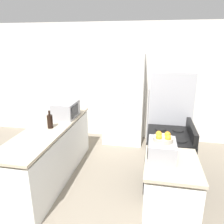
% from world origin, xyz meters
% --- Properties ---
extents(wall_back, '(7.00, 0.06, 2.60)m').
position_xyz_m(wall_back, '(0.00, 3.15, 1.30)').
color(wall_back, silver).
rests_on(wall_back, ground_plane).
extents(counter_left, '(0.60, 2.24, 0.91)m').
position_xyz_m(counter_left, '(-0.92, 1.22, 0.44)').
color(counter_left, silver).
rests_on(counter_left, ground_plane).
extents(counter_right, '(0.60, 0.76, 0.91)m').
position_xyz_m(counter_right, '(0.92, 0.48, 0.44)').
color(counter_right, silver).
rests_on(counter_right, ground_plane).
extents(pantry_cabinet, '(0.85, 0.56, 1.96)m').
position_xyz_m(pantry_cabinet, '(0.04, 2.84, 0.98)').
color(pantry_cabinet, white).
rests_on(pantry_cabinet, ground_plane).
extents(stove, '(0.66, 0.76, 1.07)m').
position_xyz_m(stove, '(0.94, 1.26, 0.46)').
color(stove, black).
rests_on(stove, ground_plane).
extents(refrigerator, '(0.71, 0.79, 1.74)m').
position_xyz_m(refrigerator, '(0.96, 2.08, 0.87)').
color(refrigerator, '#A3A3A8').
rests_on(refrigerator, ground_plane).
extents(microwave, '(0.36, 0.51, 0.27)m').
position_xyz_m(microwave, '(-0.82, 1.70, 1.05)').
color(microwave, '#939399').
rests_on(microwave, counter_left).
extents(wine_bottle, '(0.09, 0.09, 0.28)m').
position_xyz_m(wine_bottle, '(-0.86, 1.18, 1.02)').
color(wine_bottle, black).
rests_on(wine_bottle, counter_left).
extents(toaster_oven, '(0.31, 0.37, 0.20)m').
position_xyz_m(toaster_oven, '(0.80, 0.55, 1.01)').
color(toaster_oven, '#939399').
rests_on(toaster_oven, counter_right).
extents(fruit_bowl, '(0.22, 0.22, 0.10)m').
position_xyz_m(fruit_bowl, '(0.80, 0.57, 1.15)').
color(fruit_bowl, '#B2A893').
rests_on(fruit_bowl, toaster_oven).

